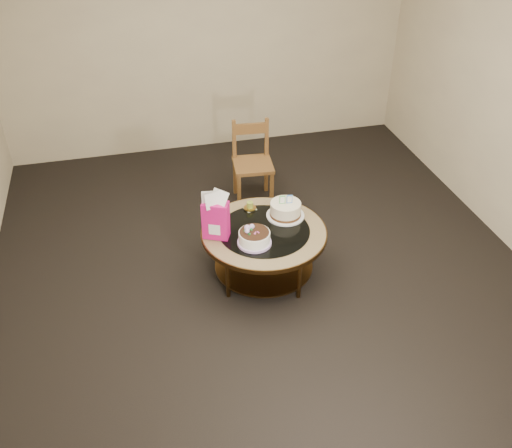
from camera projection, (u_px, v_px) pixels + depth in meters
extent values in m
plane|color=black|center=(264.00, 274.00, 4.84)|extent=(5.00, 5.00, 0.00)
cube|color=tan|center=(205.00, 34.00, 6.09)|extent=(4.50, 0.02, 2.60)
cube|color=tan|center=(437.00, 425.00, 2.11)|extent=(4.50, 0.02, 2.60)
cylinder|color=#533617|center=(296.00, 235.00, 4.95)|extent=(0.04, 0.04, 0.42)
cylinder|color=#533617|center=(232.00, 234.00, 4.96)|extent=(0.04, 0.04, 0.42)
cylinder|color=#533617|center=(228.00, 276.00, 4.50)|extent=(0.04, 0.04, 0.42)
cylinder|color=#533617|center=(299.00, 277.00, 4.49)|extent=(0.04, 0.04, 0.42)
cylinder|color=#533617|center=(264.00, 265.00, 4.79)|extent=(0.82, 0.82, 0.02)
cylinder|color=#533617|center=(264.00, 233.00, 4.60)|extent=(1.02, 1.02, 0.04)
cylinder|color=#9C8656|center=(264.00, 231.00, 4.59)|extent=(1.00, 1.00, 0.01)
cylinder|color=black|center=(264.00, 230.00, 4.58)|extent=(0.74, 0.74, 0.01)
cylinder|color=#C49EE0|center=(254.00, 242.00, 4.43)|extent=(0.27, 0.27, 0.02)
cylinder|color=white|center=(254.00, 238.00, 4.40)|extent=(0.24, 0.24, 0.11)
cylinder|color=black|center=(254.00, 232.00, 4.37)|extent=(0.23, 0.23, 0.01)
sphere|color=#C49EE0|center=(247.00, 228.00, 4.38)|extent=(0.05, 0.05, 0.05)
sphere|color=#C49EE0|center=(252.00, 226.00, 4.40)|extent=(0.04, 0.04, 0.04)
sphere|color=#C49EE0|center=(247.00, 231.00, 4.35)|extent=(0.04, 0.04, 0.04)
cone|color=#1D6F31|center=(252.00, 230.00, 4.38)|extent=(0.03, 0.03, 0.02)
cone|color=#1D6F31|center=(244.00, 231.00, 4.37)|extent=(0.04, 0.04, 0.02)
cone|color=#1D6F31|center=(253.00, 226.00, 4.42)|extent=(0.04, 0.03, 0.02)
cone|color=#1D6F31|center=(250.00, 234.00, 4.34)|extent=(0.04, 0.04, 0.02)
cylinder|color=white|center=(285.00, 215.00, 4.74)|extent=(0.32, 0.32, 0.01)
cylinder|color=#462814|center=(285.00, 214.00, 4.73)|extent=(0.26, 0.26, 0.02)
cylinder|color=#F0E4C7|center=(286.00, 208.00, 4.70)|extent=(0.25, 0.25, 0.10)
cube|color=#4EB858|center=(282.00, 200.00, 4.65)|extent=(0.05, 0.02, 0.07)
cube|color=white|center=(282.00, 200.00, 4.65)|extent=(0.04, 0.02, 0.06)
cube|color=#417FDE|center=(289.00, 199.00, 4.66)|extent=(0.05, 0.02, 0.07)
cube|color=white|center=(289.00, 199.00, 4.66)|extent=(0.04, 0.02, 0.06)
cube|color=#D3137E|center=(216.00, 220.00, 4.42)|extent=(0.23, 0.18, 0.31)
cube|color=silver|center=(216.00, 226.00, 4.46)|extent=(0.13, 0.14, 0.09)
cube|color=#F2E663|center=(250.00, 209.00, 4.83)|extent=(0.11, 0.11, 0.01)
cylinder|color=#C28D3C|center=(250.00, 208.00, 4.82)|extent=(0.11, 0.11, 0.01)
cylinder|color=olive|center=(250.00, 205.00, 4.81)|extent=(0.05, 0.05, 0.05)
cylinder|color=black|center=(250.00, 202.00, 4.79)|extent=(0.00, 0.00, 0.01)
cube|color=brown|center=(253.00, 165.00, 5.58)|extent=(0.41, 0.41, 0.04)
cube|color=brown|center=(239.00, 192.00, 5.54)|extent=(0.04, 0.04, 0.40)
cube|color=brown|center=(272.00, 190.00, 5.58)|extent=(0.04, 0.04, 0.40)
cube|color=brown|center=(235.00, 176.00, 5.80)|extent=(0.04, 0.04, 0.40)
cube|color=brown|center=(266.00, 173.00, 5.84)|extent=(0.04, 0.04, 0.40)
cube|color=brown|center=(234.00, 140.00, 5.57)|extent=(0.04, 0.04, 0.41)
cube|color=brown|center=(267.00, 138.00, 5.61)|extent=(0.04, 0.04, 0.41)
cube|color=brown|center=(250.00, 129.00, 5.53)|extent=(0.32, 0.06, 0.11)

